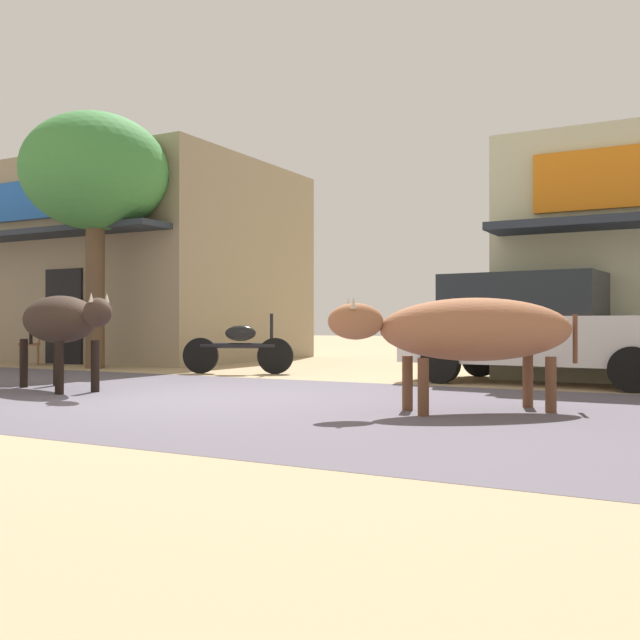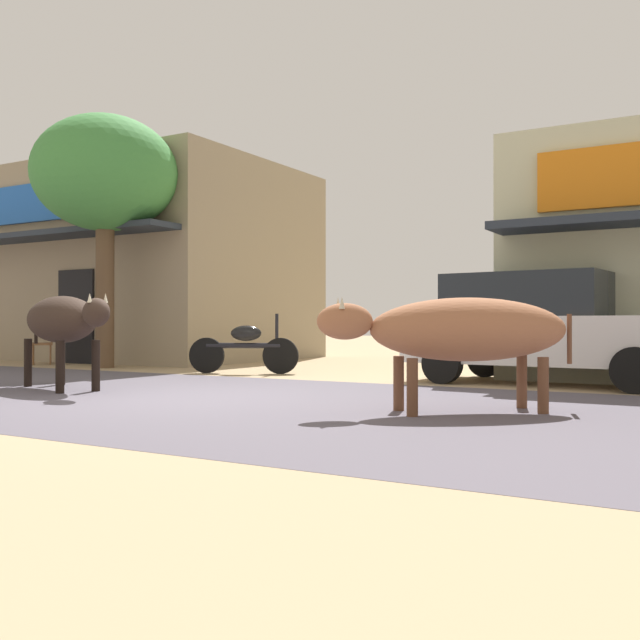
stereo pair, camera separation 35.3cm
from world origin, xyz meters
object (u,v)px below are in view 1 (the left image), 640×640
at_px(cow_far_dark, 472,330).
at_px(cafe_chair_near_tree, 33,341).
at_px(parked_hatchback_car, 540,327).
at_px(cow_near_brown, 60,321).
at_px(roadside_tree, 95,174).
at_px(parked_motorcycle, 239,347).

distance_m(cow_far_dark, cafe_chair_near_tree, 11.26).
bearing_deg(parked_hatchback_car, cow_far_dark, -88.37).
height_order(cow_far_dark, cafe_chair_near_tree, cow_far_dark).
xyz_separation_m(parked_hatchback_car, cow_near_brown, (-5.45, -4.19, 0.09)).
xyz_separation_m(roadside_tree, cow_near_brown, (3.11, -3.67, -2.94)).
bearing_deg(cow_far_dark, cow_near_brown, -176.95).
bearing_deg(roadside_tree, parked_hatchback_car, 3.49).
bearing_deg(cow_far_dark, parked_hatchback_car, 91.63).
bearing_deg(cafe_chair_near_tree, roadside_tree, -5.30).
xyz_separation_m(cow_near_brown, cafe_chair_near_tree, (-5.12, 3.86, -0.42)).
bearing_deg(cafe_chair_near_tree, parked_hatchback_car, 1.82).
height_order(roadside_tree, cow_near_brown, roadside_tree).
bearing_deg(parked_hatchback_car, roadside_tree, -176.51).
xyz_separation_m(parked_motorcycle, cafe_chair_near_tree, (-5.44, 0.12, 0.04)).
distance_m(cow_near_brown, cow_far_dark, 5.57).
bearing_deg(parked_motorcycle, cafe_chair_near_tree, 178.72).
bearing_deg(roadside_tree, cafe_chair_near_tree, 174.70).
height_order(parked_hatchback_car, cow_near_brown, parked_hatchback_car).
bearing_deg(cow_far_dark, cafe_chair_near_tree, 161.58).
distance_m(parked_motorcycle, cow_near_brown, 3.78).
xyz_separation_m(cow_far_dark, cafe_chair_near_tree, (-10.68, 3.56, -0.31)).
height_order(roadside_tree, cafe_chair_near_tree, roadside_tree).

